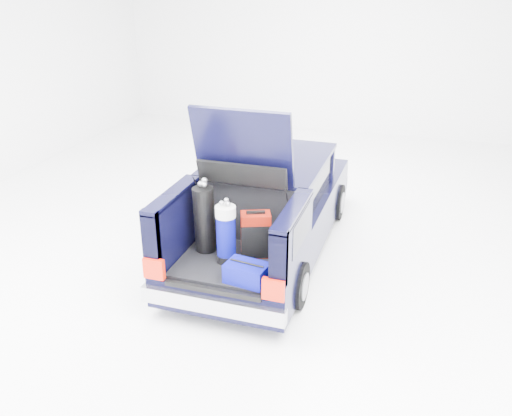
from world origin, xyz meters
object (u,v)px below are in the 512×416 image
(car, at_px, (268,207))
(blue_duffel, at_px, (247,273))
(black_golf_bag, at_px, (204,219))
(blue_golf_bag, at_px, (226,234))
(red_suitcase, at_px, (256,235))

(car, relative_size, blue_duffel, 8.77)
(black_golf_bag, bearing_deg, blue_duffel, -14.99)
(blue_golf_bag, relative_size, blue_duffel, 1.61)
(blue_golf_bag, distance_m, blue_duffel, 0.61)
(car, height_order, black_golf_bag, car)
(car, bearing_deg, red_suitcase, -80.09)
(blue_golf_bag, bearing_deg, red_suitcase, 55.33)
(black_golf_bag, relative_size, blue_duffel, 1.84)
(red_suitcase, xyz_separation_m, blue_duffel, (0.10, -0.65, -0.17))
(red_suitcase, relative_size, black_golf_bag, 0.63)
(blue_duffel, bearing_deg, black_golf_bag, 150.97)
(red_suitcase, relative_size, blue_duffel, 1.16)
(car, xyz_separation_m, blue_duffel, (0.34, -2.01, 0.05))
(blue_duffel, bearing_deg, red_suitcase, 106.99)
(car, relative_size, blue_golf_bag, 5.46)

